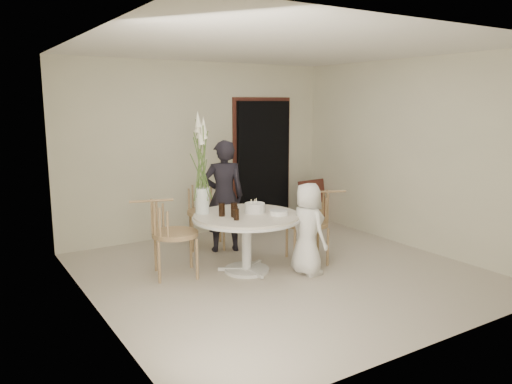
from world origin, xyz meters
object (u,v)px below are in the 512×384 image
table (247,223)px  chair_left (164,226)px  chair_right (317,216)px  girl (224,196)px  flower_vase (201,166)px  boy (308,229)px  birthday_cake (255,208)px  chair_far (205,203)px

table → chair_left: 1.01m
chair_right → table: bearing=-75.0°
girl → flower_vase: flower_vase is taller
boy → birthday_cake: 0.71m
chair_far → chair_left: (-1.04, -0.97, 0.00)m
table → flower_vase: flower_vase is taller
chair_right → birthday_cake: size_ratio=3.80×
birthday_cake → flower_vase: (-0.57, 0.31, 0.54)m
chair_far → chair_right: chair_far is taller
birthday_cake → flower_vase: flower_vase is taller
chair_right → girl: girl is taller
table → flower_vase: 0.90m
chair_left → birthday_cake: bearing=-92.5°
chair_right → birthday_cake: (-0.87, 0.16, 0.17)m
chair_far → chair_right: 1.73m
chair_far → birthday_cake: chair_far is taller
table → chair_far: chair_far is taller
chair_far → chair_left: size_ratio=1.00×
chair_left → birthday_cake: chair_left is taller
chair_far → flower_vase: 1.34m
chair_left → birthday_cake: 1.14m
table → chair_left: (-0.93, 0.38, 0.01)m
girl → birthday_cake: girl is taller
chair_far → boy: size_ratio=0.85×
chair_left → table: bearing=-96.4°
chair_right → girl: bearing=-120.1°
table → boy: boy is taller
chair_right → boy: size_ratio=0.84×
birthday_cake → girl: bearing=86.6°
chair_far → flower_vase: size_ratio=0.77×
flower_vase → chair_left: bearing=175.6°
chair_right → flower_vase: 1.67m
chair_right → flower_vase: (-1.44, 0.47, 0.71)m
flower_vase → table: bearing=-38.0°
girl → boy: bearing=125.2°
table → boy: (0.59, -0.47, -0.05)m
girl → boy: 1.47m
table → chair_far: size_ratio=1.38×
boy → birthday_cake: size_ratio=4.52×
chair_left → flower_vase: bearing=-78.8°
chair_right → boy: (-0.42, -0.34, -0.05)m
table → girl: size_ratio=0.85×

